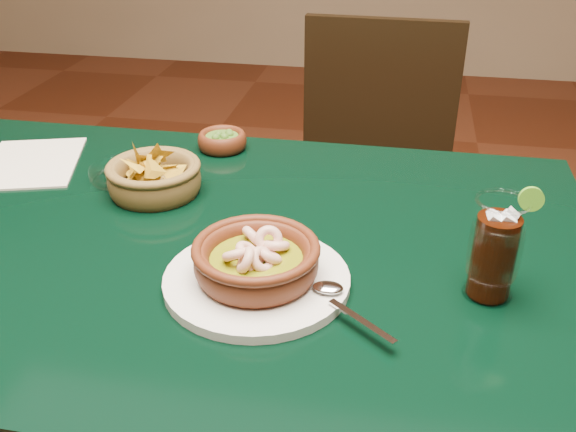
% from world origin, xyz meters
% --- Properties ---
extents(dining_table, '(1.20, 0.80, 0.75)m').
position_xyz_m(dining_table, '(0.00, 0.00, 0.65)').
color(dining_table, black).
rests_on(dining_table, ground).
extents(dining_chair, '(0.43, 0.43, 0.91)m').
position_xyz_m(dining_chair, '(0.22, 0.71, 0.50)').
color(dining_chair, black).
rests_on(dining_chair, ground).
extents(shrimp_plate, '(0.32, 0.25, 0.08)m').
position_xyz_m(shrimp_plate, '(0.11, -0.11, 0.78)').
color(shrimp_plate, silver).
rests_on(shrimp_plate, dining_table).
extents(chip_basket, '(0.19, 0.19, 0.11)m').
position_xyz_m(chip_basket, '(-0.12, 0.12, 0.78)').
color(chip_basket, brown).
rests_on(chip_basket, dining_table).
extents(guacamole_ramekin, '(0.11, 0.11, 0.04)m').
position_xyz_m(guacamole_ramekin, '(-0.06, 0.33, 0.77)').
color(guacamole_ramekin, '#461C0D').
rests_on(guacamole_ramekin, dining_table).
extents(cola_drink, '(0.14, 0.14, 0.16)m').
position_xyz_m(cola_drink, '(0.42, -0.07, 0.82)').
color(cola_drink, white).
rests_on(cola_drink, dining_table).
extents(glass_ashtray, '(0.13, 0.13, 0.03)m').
position_xyz_m(glass_ashtray, '(-0.19, 0.16, 0.76)').
color(glass_ashtray, white).
rests_on(glass_ashtray, dining_table).
extents(paper_menu, '(0.23, 0.26, 0.00)m').
position_xyz_m(paper_menu, '(-0.39, 0.19, 0.75)').
color(paper_menu, beige).
rests_on(paper_menu, dining_table).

